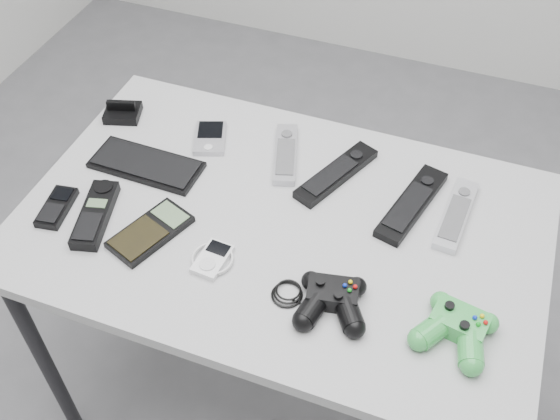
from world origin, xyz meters
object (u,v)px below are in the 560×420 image
(desk, at_px, (281,241))
(controller_green, at_px, (457,327))
(pda, at_px, (210,138))
(remote_silver_a, at_px, (286,153))
(remote_black_a, at_px, (336,173))
(cordless_handset, at_px, (95,214))
(calculator, at_px, (150,232))
(mp3_player, at_px, (212,259))
(remote_silver_b, at_px, (456,214))
(pda_keyboard, at_px, (146,164))
(remote_black_b, at_px, (412,203))
(mobile_phone, at_px, (57,207))
(controller_black, at_px, (332,299))

(desk, distance_m, controller_green, 0.42)
(pda, distance_m, remote_silver_a, 0.19)
(desk, distance_m, remote_black_a, 0.20)
(controller_green, bearing_deg, cordless_handset, -170.94)
(remote_black_a, bearing_deg, controller_green, -21.31)
(remote_black_a, bearing_deg, calculator, -112.76)
(pda, xyz_separation_m, mp3_player, (0.16, -0.33, -0.00))
(remote_silver_b, distance_m, controller_green, 0.29)
(remote_silver_b, bearing_deg, remote_silver_a, 176.64)
(desk, distance_m, pda_keyboard, 0.35)
(remote_black_b, distance_m, remote_silver_b, 0.09)
(mp3_player, bearing_deg, pda_keyboard, 146.32)
(pda, bearing_deg, cordless_handset, -131.26)
(remote_silver_b, distance_m, mobile_phone, 0.84)
(desk, distance_m, mp3_player, 0.19)
(pda_keyboard, bearing_deg, desk, -6.90)
(desk, bearing_deg, remote_silver_b, 22.09)
(calculator, xyz_separation_m, controller_green, (0.63, -0.02, 0.02))
(calculator, relative_size, controller_black, 0.75)
(remote_silver_b, bearing_deg, desk, -153.76)
(controller_green, bearing_deg, pda, 163.05)
(desk, bearing_deg, calculator, -151.89)
(desk, distance_m, remote_silver_b, 0.37)
(remote_black_b, xyz_separation_m, mobile_phone, (-0.70, -0.27, -0.00))
(remote_silver_a, height_order, remote_black_a, remote_black_a)
(cordless_handset, relative_size, mp3_player, 2.01)
(mp3_player, bearing_deg, remote_silver_a, 89.03)
(pda_keyboard, relative_size, calculator, 1.47)
(remote_black_b, bearing_deg, remote_silver_a, -176.44)
(mobile_phone, bearing_deg, mp3_player, -10.89)
(pda_keyboard, bearing_deg, controller_green, -13.93)
(mp3_player, height_order, controller_black, controller_black)
(pda, height_order, controller_black, controller_black)
(pda, relative_size, mp3_player, 1.24)
(pda_keyboard, distance_m, cordless_handset, 0.18)
(remote_black_a, bearing_deg, cordless_handset, -122.31)
(remote_silver_a, bearing_deg, calculator, -136.91)
(calculator, xyz_separation_m, controller_black, (0.40, -0.04, 0.01))
(pda_keyboard, distance_m, remote_silver_b, 0.69)
(cordless_handset, xyz_separation_m, controller_green, (0.75, -0.02, 0.01))
(remote_silver_a, height_order, calculator, remote_silver_a)
(remote_silver_b, height_order, controller_green, controller_green)
(desk, xyz_separation_m, mobile_phone, (-0.46, -0.14, 0.07))
(remote_black_a, relative_size, mobile_phone, 2.02)
(remote_black_b, distance_m, mobile_phone, 0.75)
(pda_keyboard, relative_size, pda, 2.26)
(mobile_phone, bearing_deg, remote_silver_b, 9.92)
(pda_keyboard, bearing_deg, calculator, -58.12)
(pda, bearing_deg, remote_black_a, -22.86)
(calculator, distance_m, controller_green, 0.63)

